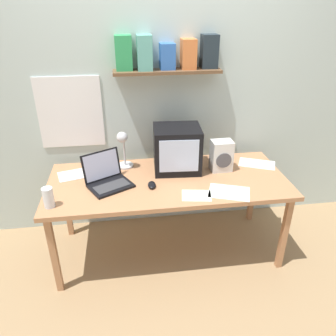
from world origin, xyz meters
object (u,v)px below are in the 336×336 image
at_px(laptop, 107,177).
at_px(loose_paper_near_laptop, 257,164).
at_px(corner_desk, 168,185).
at_px(printed_handout, 196,196).
at_px(open_notebook, 71,175).
at_px(crt_monitor, 177,149).
at_px(space_heater, 221,156).
at_px(computer_mouse, 152,185).
at_px(juice_glass, 49,198).
at_px(loose_paper_near_monitor, 229,192).
at_px(desk_lamp, 123,146).

xyz_separation_m(laptop, loose_paper_near_laptop, (1.27, 0.17, -0.06)).
relative_size(corner_desk, printed_handout, 8.09).
distance_m(loose_paper_near_laptop, open_notebook, 1.56).
bearing_deg(crt_monitor, space_heater, -6.42).
distance_m(corner_desk, printed_handout, 0.32).
relative_size(crt_monitor, computer_mouse, 3.62).
distance_m(juice_glass, loose_paper_near_laptop, 1.71).
bearing_deg(corner_desk, juice_glass, -162.78).
bearing_deg(loose_paper_near_monitor, desk_lamp, 146.38).
bearing_deg(loose_paper_near_laptop, space_heater, -170.23).
height_order(computer_mouse, loose_paper_near_laptop, computer_mouse).
height_order(space_heater, loose_paper_near_monitor, space_heater).
height_order(corner_desk, printed_handout, printed_handout).
relative_size(crt_monitor, loose_paper_near_monitor, 1.13).
bearing_deg(juice_glass, space_heater, 15.63).
bearing_deg(crt_monitor, corner_desk, -116.66).
bearing_deg(juice_glass, desk_lamp, 44.21).
relative_size(crt_monitor, open_notebook, 1.63).
relative_size(juice_glass, loose_paper_near_laptop, 0.42).
height_order(desk_lamp, space_heater, desk_lamp).
xyz_separation_m(laptop, desk_lamp, (0.14, 0.25, 0.14)).
bearing_deg(space_heater, loose_paper_near_laptop, 8.26).
bearing_deg(space_heater, open_notebook, 175.22).
relative_size(corner_desk, open_notebook, 7.80).
distance_m(desk_lamp, space_heater, 0.81).
relative_size(juice_glass, open_notebook, 0.60).
distance_m(corner_desk, space_heater, 0.50).
bearing_deg(space_heater, computer_mouse, -162.93).
height_order(computer_mouse, printed_handout, computer_mouse).
xyz_separation_m(corner_desk, juice_glass, (-0.85, -0.26, 0.12)).
bearing_deg(loose_paper_near_monitor, open_notebook, 159.98).
distance_m(crt_monitor, juice_glass, 1.05).
distance_m(juice_glass, computer_mouse, 0.74).
distance_m(laptop, loose_paper_near_monitor, 0.93).
xyz_separation_m(desk_lamp, loose_paper_near_laptop, (1.13, -0.08, -0.20)).
xyz_separation_m(corner_desk, printed_handout, (0.17, -0.27, 0.05)).
height_order(corner_desk, laptop, laptop).
height_order(crt_monitor, open_notebook, crt_monitor).
bearing_deg(open_notebook, printed_handout, -25.33).
bearing_deg(corner_desk, laptop, -179.06).
bearing_deg(printed_handout, loose_paper_near_laptop, 34.51).
xyz_separation_m(juice_glass, computer_mouse, (0.72, 0.17, -0.05)).
bearing_deg(open_notebook, desk_lamp, 9.21).
height_order(juice_glass, space_heater, space_heater).
height_order(loose_paper_near_monitor, loose_paper_near_laptop, same).
relative_size(corner_desk, crt_monitor, 4.78).
distance_m(space_heater, loose_paper_near_laptop, 0.37).
xyz_separation_m(crt_monitor, desk_lamp, (-0.43, 0.08, 0.02)).
distance_m(corner_desk, juice_glass, 0.90).
xyz_separation_m(laptop, juice_glass, (-0.38, -0.26, 0.00)).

